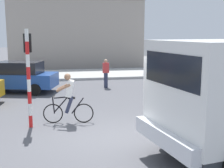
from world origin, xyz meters
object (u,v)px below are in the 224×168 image
Objects in this scene: cyclist at (68,98)px; car_white_mid at (18,77)px; traffic_light_pole at (28,64)px; pedestrian_near_kerb at (106,73)px.

cyclist is 6.45m from car_white_mid.
traffic_light_pole is at bearing -173.01° from cyclist.
cyclist is 0.40× the size of car_white_mid.
traffic_light_pole is at bearing -119.07° from pedestrian_near_kerb.
car_white_mid is (-2.34, 6.01, -0.05)m from cyclist.
car_white_mid is 2.66× the size of pedestrian_near_kerb.
traffic_light_pole is 6.38m from car_white_mid.
traffic_light_pole is (-1.26, -0.15, 1.20)m from cyclist.
car_white_mid is (-1.08, 6.17, -1.25)m from traffic_light_pole.
traffic_light_pole reaches higher than car_white_mid.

